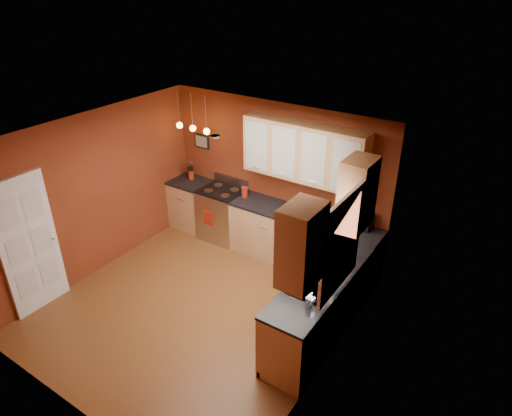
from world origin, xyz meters
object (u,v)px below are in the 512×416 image
Objects in this scene: gas_range at (222,214)px; soap_pump at (311,300)px; sink at (316,287)px; red_canister at (245,192)px; coffee_maker at (366,222)px.

soap_pump is at bearing -34.49° from gas_range.
sink reaches higher than red_canister.
coffee_maker reaches higher than soap_pump.
sink is at bearing -77.65° from coffee_maker.
sink is (2.62, -1.50, 0.43)m from gas_range.
gas_range is at bearing -175.16° from red_canister.
soap_pump reaches higher than red_canister.
red_canister is at bearing 144.41° from sink.
coffee_maker is (2.14, 0.09, 0.04)m from red_canister.
soap_pump is (2.28, -1.93, 0.01)m from red_canister.
sink is 1.64m from coffee_maker.
gas_range is 3.38m from soap_pump.
red_canister is at bearing -165.70° from coffee_maker.
coffee_maker reaches higher than red_canister.
sink reaches higher than soap_pump.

